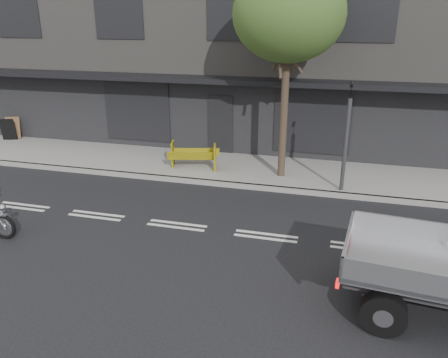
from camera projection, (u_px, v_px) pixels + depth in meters
ground at (177, 225)px, 11.64m from camera, size 80.00×80.00×0.00m
sidewalk at (222, 167)px, 15.87m from camera, size 32.00×3.20×0.15m
kerb at (210, 183)px, 14.42m from camera, size 32.00×0.20×0.15m
building_main at (259, 44)px, 20.47m from camera, size 26.00×10.00×8.00m
street_tree at (289, 15)px, 13.06m from camera, size 3.40×3.40×6.74m
traffic_light_pole at (346, 144)px, 13.09m from camera, size 0.12×0.12×3.50m
construction_barrier at (191, 157)px, 15.24m from camera, size 1.80×1.07×0.94m
sandwich_board at (8, 129)px, 18.88m from camera, size 0.71×0.58×0.96m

